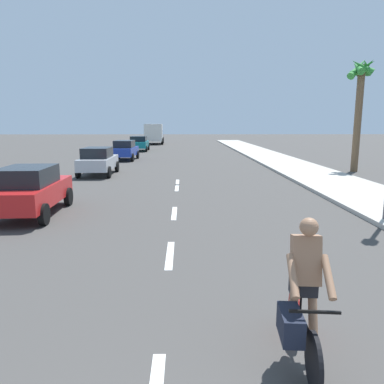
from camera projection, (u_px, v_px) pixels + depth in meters
name	position (u px, v px, depth m)	size (l,w,h in m)	color
ground_plane	(178.00, 176.00, 20.60)	(160.00, 160.00, 0.00)	#423F3D
sidewalk_strip	(303.00, 170.00, 22.72)	(3.60, 80.00, 0.14)	#B2ADA3
lane_stripe_2	(170.00, 255.00, 8.34)	(0.16, 1.80, 0.01)	white
lane_stripe_3	(174.00, 213.00, 12.19)	(0.16, 1.80, 0.01)	white
lane_stripe_4	(177.00, 188.00, 17.01)	(0.16, 1.80, 0.01)	white
lane_stripe_5	(177.00, 182.00, 18.52)	(0.16, 1.80, 0.01)	white
cyclist	(302.00, 298.00, 4.47)	(0.64, 1.71, 1.82)	black
parked_car_red	(30.00, 189.00, 11.81)	(1.94, 3.96, 1.57)	red
parked_car_silver	(98.00, 160.00, 21.04)	(1.85, 3.90, 1.57)	#B7BABF
parked_car_blue	(125.00, 150.00, 29.63)	(1.89, 3.86, 1.57)	#1E389E
parked_car_teal	(139.00, 143.00, 39.41)	(2.03, 4.31, 1.57)	#14727A
delivery_truck	(154.00, 133.00, 52.35)	(2.83, 6.31, 2.80)	#23478C
palm_tree_far	(360.00, 88.00, 21.79)	(1.80, 1.69, 6.90)	brown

